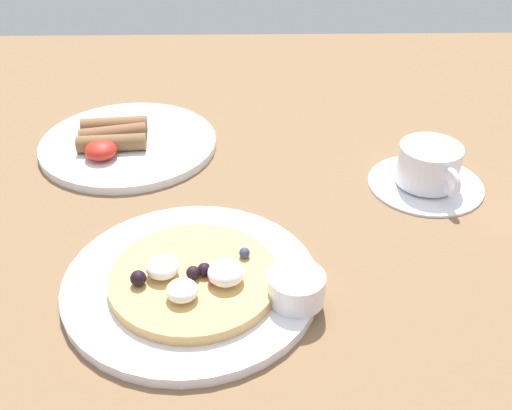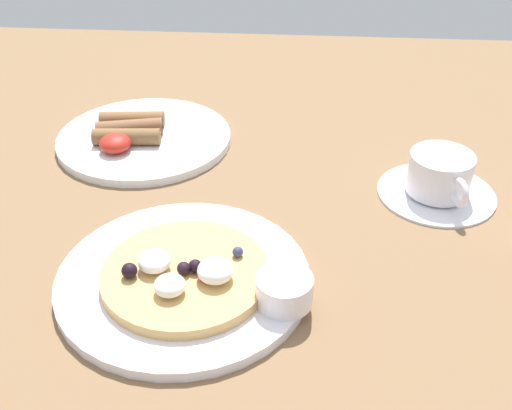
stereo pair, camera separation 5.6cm
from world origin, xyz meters
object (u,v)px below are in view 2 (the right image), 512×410
object	(u,v)px
syrup_ramekin	(284,290)
coffee_cup	(441,173)
breakfast_plate	(145,139)
coffee_saucer	(436,192)
pancake_plate	(183,279)

from	to	relation	value
syrup_ramekin	coffee_cup	xyz separation A→B (cm)	(18.63, 22.40, 0.58)
breakfast_plate	coffee_cup	xyz separation A→B (cm)	(40.31, -10.99, 2.73)
syrup_ramekin	coffee_saucer	distance (cm)	29.31
breakfast_plate	coffee_saucer	distance (cm)	41.70
syrup_ramekin	coffee_saucer	world-z (taller)	syrup_ramekin
syrup_ramekin	breakfast_plate	distance (cm)	39.87
coffee_saucer	breakfast_plate	bearing A→B (deg)	164.92
pancake_plate	coffee_saucer	distance (cm)	35.04
pancake_plate	coffee_saucer	bearing A→B (deg)	33.36
pancake_plate	coffee_cup	distance (cm)	35.10
pancake_plate	breakfast_plate	bearing A→B (deg)	110.07
breakfast_plate	coffee_saucer	bearing A→B (deg)	-15.08
pancake_plate	breakfast_plate	distance (cm)	32.06
syrup_ramekin	breakfast_plate	world-z (taller)	syrup_ramekin
coffee_saucer	syrup_ramekin	bearing A→B (deg)	-129.50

